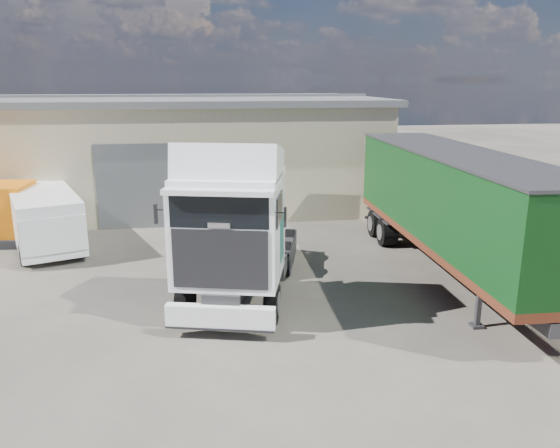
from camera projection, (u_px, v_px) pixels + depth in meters
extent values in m
plane|color=black|center=(195.00, 324.00, 14.18)|extent=(120.00, 120.00, 0.00)
cube|color=beige|center=(75.00, 153.00, 27.97)|extent=(30.00, 12.00, 5.00)
cube|color=#515455|center=(70.00, 100.00, 27.29)|extent=(30.60, 12.60, 0.30)
cube|color=#515455|center=(145.00, 186.00, 22.97)|extent=(4.00, 0.08, 3.60)
cube|color=#515455|center=(69.00, 96.00, 27.24)|extent=(30.60, 0.40, 0.15)
cube|color=maroon|center=(491.00, 210.00, 21.26)|extent=(0.35, 26.00, 2.50)
cylinder|color=black|center=(228.00, 302.00, 14.18)|extent=(2.79, 1.72, 1.12)
cylinder|color=black|center=(250.00, 257.00, 17.73)|extent=(2.84, 1.74, 1.12)
cylinder|color=black|center=(256.00, 244.00, 19.15)|extent=(2.84, 1.74, 1.12)
cube|color=#2D2D30|center=(244.00, 257.00, 16.52)|extent=(2.64, 6.98, 0.32)
cube|color=white|center=(220.00, 317.00, 13.22)|extent=(2.67, 0.92, 0.58)
cube|color=white|center=(229.00, 230.00, 14.07)|extent=(3.15, 3.00, 2.58)
cube|color=black|center=(220.00, 259.00, 13.00)|extent=(2.26, 0.63, 1.48)
cube|color=black|center=(219.00, 212.00, 12.73)|extent=(2.31, 0.64, 0.79)
cube|color=white|center=(229.00, 165.00, 13.85)|extent=(3.04, 2.63, 1.29)
cube|color=#0B5246|center=(184.00, 235.00, 14.68)|extent=(0.21, 0.77, 1.16)
cube|color=#0B5246|center=(282.00, 238.00, 14.42)|extent=(0.21, 0.77, 1.16)
cylinder|color=#2D2D30|center=(251.00, 238.00, 17.78)|extent=(1.41, 1.41, 0.13)
cube|color=#2D2D30|center=(478.00, 307.00, 13.87)|extent=(0.31, 0.31, 1.10)
cube|color=#2D2D30|center=(545.00, 304.00, 14.07)|extent=(0.31, 0.31, 1.10)
cylinder|color=black|center=(407.00, 227.00, 21.53)|extent=(2.59, 1.14, 1.06)
cube|color=#2D2D30|center=(451.00, 248.00, 17.54)|extent=(1.17, 12.06, 0.35)
cube|color=#5C2515|center=(451.00, 238.00, 17.45)|extent=(2.88, 12.11, 0.24)
cube|color=black|center=(455.00, 195.00, 17.09)|extent=(2.88, 12.11, 2.61)
cube|color=#2D2D30|center=(459.00, 153.00, 16.75)|extent=(2.94, 12.17, 0.08)
cylinder|color=black|center=(53.00, 251.00, 19.04)|extent=(2.28, 1.44, 0.74)
cylinder|color=black|center=(42.00, 227.00, 22.07)|extent=(2.28, 1.44, 0.74)
cube|color=white|center=(45.00, 217.00, 20.35)|extent=(3.79, 5.58, 1.91)
cube|color=white|center=(52.00, 232.00, 18.56)|extent=(2.30, 1.67, 1.23)
cube|color=black|center=(50.00, 213.00, 18.60)|extent=(1.87, 0.77, 0.67)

